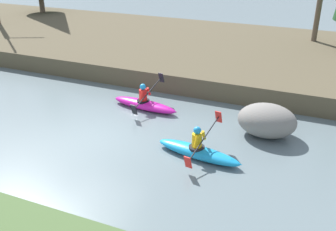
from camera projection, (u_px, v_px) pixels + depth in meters
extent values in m
plane|color=slate|center=(98.00, 139.00, 12.80)|extent=(90.00, 90.00, 0.00)
cube|color=brown|center=(198.00, 50.00, 20.91)|extent=(44.00, 10.89, 0.81)
cylinder|color=brown|center=(42.00, 4.00, 28.10)|extent=(0.36, 0.36, 1.12)
ellipsoid|color=#1993D6|center=(198.00, 152.00, 11.71)|extent=(2.76, 1.00, 0.34)
cone|color=#1993D6|center=(237.00, 163.00, 11.11)|extent=(0.38, 0.25, 0.20)
cylinder|color=black|center=(197.00, 148.00, 11.67)|extent=(0.55, 0.55, 0.08)
cylinder|color=yellow|center=(197.00, 140.00, 11.57)|extent=(0.34, 0.34, 0.42)
sphere|color=#1E89D1|center=(197.00, 130.00, 11.43)|extent=(0.26, 0.26, 0.23)
cylinder|color=yellow|center=(204.00, 135.00, 11.67)|extent=(0.12, 0.24, 0.35)
cylinder|color=yellow|center=(196.00, 142.00, 11.30)|extent=(0.12, 0.24, 0.35)
cylinder|color=black|center=(204.00, 138.00, 11.40)|extent=(0.32, 1.90, 0.65)
cube|color=red|center=(219.00, 117.00, 12.00)|extent=(0.22, 0.19, 0.41)
cube|color=red|center=(188.00, 162.00, 10.80)|extent=(0.22, 0.19, 0.41)
ellipsoid|color=#C61999|center=(144.00, 105.00, 14.90)|extent=(2.75, 0.93, 0.34)
cone|color=#C61999|center=(173.00, 111.00, 14.33)|extent=(0.37, 0.24, 0.20)
cylinder|color=black|center=(143.00, 101.00, 14.86)|extent=(0.54, 0.54, 0.08)
cylinder|color=red|center=(143.00, 95.00, 14.75)|extent=(0.33, 0.33, 0.42)
sphere|color=#1E89D1|center=(143.00, 87.00, 14.61)|extent=(0.26, 0.26, 0.23)
cylinder|color=red|center=(149.00, 91.00, 14.86)|extent=(0.12, 0.23, 0.35)
cylinder|color=red|center=(142.00, 95.00, 14.48)|extent=(0.12, 0.23, 0.35)
cylinder|color=black|center=(148.00, 93.00, 14.59)|extent=(0.27, 1.90, 0.65)
cube|color=black|center=(161.00, 78.00, 15.21)|extent=(0.22, 0.18, 0.41)
cube|color=black|center=(134.00, 110.00, 13.98)|extent=(0.22, 0.18, 0.41)
ellipsoid|color=gray|center=(267.00, 120.00, 12.82)|extent=(1.92, 1.50, 1.08)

